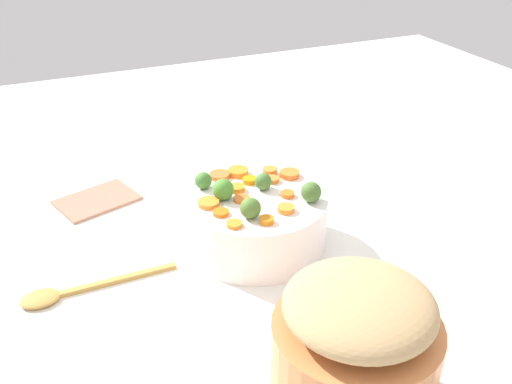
% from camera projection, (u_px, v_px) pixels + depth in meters
% --- Properties ---
extents(tabletop, '(2.40, 2.40, 0.02)m').
position_uv_depth(tabletop, '(286.00, 261.00, 1.06)').
color(tabletop, white).
rests_on(tabletop, ground).
extents(serving_bowl_carrots, '(0.26, 0.26, 0.10)m').
position_uv_depth(serving_bowl_carrots, '(256.00, 221.00, 1.06)').
color(serving_bowl_carrots, white).
rests_on(serving_bowl_carrots, tabletop).
extents(metal_pot, '(0.21, 0.21, 0.14)m').
position_uv_depth(metal_pot, '(353.00, 366.00, 0.73)').
color(metal_pot, '#CB7A44').
rests_on(metal_pot, tabletop).
extents(stuffing_mound, '(0.18, 0.18, 0.06)m').
position_uv_depth(stuffing_mound, '(360.00, 306.00, 0.69)').
color(stuffing_mound, tan).
rests_on(stuffing_mound, metal_pot).
extents(carrot_slice_0, '(0.04, 0.04, 0.01)m').
position_uv_depth(carrot_slice_0, '(270.00, 171.00, 1.11)').
color(carrot_slice_0, orange).
rests_on(carrot_slice_0, serving_bowl_carrots).
extents(carrot_slice_1, '(0.05, 0.05, 0.01)m').
position_uv_depth(carrot_slice_1, '(220.00, 175.00, 1.10)').
color(carrot_slice_1, orange).
rests_on(carrot_slice_1, serving_bowl_carrots).
extents(carrot_slice_2, '(0.03, 0.03, 0.01)m').
position_uv_depth(carrot_slice_2, '(287.00, 194.00, 1.04)').
color(carrot_slice_2, orange).
rests_on(carrot_slice_2, serving_bowl_carrots).
extents(carrot_slice_3, '(0.03, 0.03, 0.01)m').
position_uv_depth(carrot_slice_3, '(237.00, 188.00, 1.06)').
color(carrot_slice_3, orange).
rests_on(carrot_slice_3, serving_bowl_carrots).
extents(carrot_slice_4, '(0.03, 0.03, 0.01)m').
position_uv_depth(carrot_slice_4, '(234.00, 224.00, 0.95)').
color(carrot_slice_4, orange).
rests_on(carrot_slice_4, serving_bowl_carrots).
extents(carrot_slice_5, '(0.04, 0.04, 0.01)m').
position_uv_depth(carrot_slice_5, '(242.00, 199.00, 1.03)').
color(carrot_slice_5, orange).
rests_on(carrot_slice_5, serving_bowl_carrots).
extents(carrot_slice_6, '(0.03, 0.03, 0.01)m').
position_uv_depth(carrot_slice_6, '(267.00, 220.00, 0.96)').
color(carrot_slice_6, orange).
rests_on(carrot_slice_6, serving_bowl_carrots).
extents(carrot_slice_7, '(0.05, 0.05, 0.01)m').
position_uv_depth(carrot_slice_7, '(238.00, 172.00, 1.11)').
color(carrot_slice_7, orange).
rests_on(carrot_slice_7, serving_bowl_carrots).
extents(carrot_slice_8, '(0.04, 0.04, 0.01)m').
position_uv_depth(carrot_slice_8, '(273.00, 179.00, 1.09)').
color(carrot_slice_8, orange).
rests_on(carrot_slice_8, serving_bowl_carrots).
extents(carrot_slice_9, '(0.05, 0.05, 0.01)m').
position_uv_depth(carrot_slice_9, '(290.00, 174.00, 1.10)').
color(carrot_slice_9, orange).
rests_on(carrot_slice_9, serving_bowl_carrots).
extents(carrot_slice_10, '(0.03, 0.03, 0.01)m').
position_uv_depth(carrot_slice_10, '(286.00, 209.00, 0.99)').
color(carrot_slice_10, orange).
rests_on(carrot_slice_10, serving_bowl_carrots).
extents(carrot_slice_11, '(0.04, 0.04, 0.01)m').
position_uv_depth(carrot_slice_11, '(221.00, 213.00, 0.99)').
color(carrot_slice_11, orange).
rests_on(carrot_slice_11, serving_bowl_carrots).
extents(carrot_slice_12, '(0.05, 0.05, 0.01)m').
position_uv_depth(carrot_slice_12, '(209.00, 203.00, 1.01)').
color(carrot_slice_12, orange).
rests_on(carrot_slice_12, serving_bowl_carrots).
extents(carrot_slice_13, '(0.04, 0.04, 0.01)m').
position_uv_depth(carrot_slice_13, '(249.00, 180.00, 1.08)').
color(carrot_slice_13, orange).
rests_on(carrot_slice_13, serving_bowl_carrots).
extents(brussels_sprout_0, '(0.04, 0.04, 0.04)m').
position_uv_depth(brussels_sprout_0, '(311.00, 192.00, 1.02)').
color(brussels_sprout_0, '#446B2E').
rests_on(brussels_sprout_0, serving_bowl_carrots).
extents(brussels_sprout_1, '(0.03, 0.03, 0.03)m').
position_uv_depth(brussels_sprout_1, '(263.00, 181.00, 1.06)').
color(brussels_sprout_1, '#467233').
rests_on(brussels_sprout_1, serving_bowl_carrots).
extents(brussels_sprout_2, '(0.03, 0.03, 0.03)m').
position_uv_depth(brussels_sprout_2, '(203.00, 180.00, 1.06)').
color(brussels_sprout_2, '#437B32').
rests_on(brussels_sprout_2, serving_bowl_carrots).
extents(brussels_sprout_3, '(0.04, 0.04, 0.04)m').
position_uv_depth(brussels_sprout_3, '(223.00, 189.00, 1.02)').
color(brussels_sprout_3, '#47872C').
rests_on(brussels_sprout_3, serving_bowl_carrots).
extents(brussels_sprout_4, '(0.04, 0.04, 0.04)m').
position_uv_depth(brussels_sprout_4, '(250.00, 207.00, 0.97)').
color(brussels_sprout_4, '#4C722D').
rests_on(brussels_sprout_4, serving_bowl_carrots).
extents(wooden_spoon, '(0.26, 0.05, 0.01)m').
position_uv_depth(wooden_spoon, '(67.00, 292.00, 0.96)').
color(wooden_spoon, '#BB8D41').
rests_on(wooden_spoon, tabletop).
extents(dish_towel, '(0.18, 0.15, 0.01)m').
position_uv_depth(dish_towel, '(97.00, 200.00, 1.22)').
color(dish_towel, '#AC745C').
rests_on(dish_towel, tabletop).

